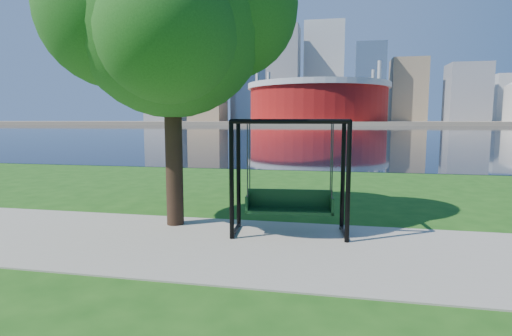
# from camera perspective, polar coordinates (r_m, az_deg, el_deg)

# --- Properties ---
(ground) EXTENTS (900.00, 900.00, 0.00)m
(ground) POSITION_cam_1_polar(r_m,az_deg,el_deg) (8.62, 0.31, -10.24)
(ground) COLOR #1E5114
(ground) RESTS_ON ground
(path) EXTENTS (120.00, 4.00, 0.03)m
(path) POSITION_cam_1_polar(r_m,az_deg,el_deg) (8.15, -0.39, -11.15)
(path) COLOR #9E937F
(path) RESTS_ON ground
(river) EXTENTS (900.00, 180.00, 0.02)m
(river) POSITION_cam_1_polar(r_m,az_deg,el_deg) (110.13, 10.65, 5.36)
(river) COLOR black
(river) RESTS_ON ground
(far_bank) EXTENTS (900.00, 228.00, 2.00)m
(far_bank) POSITION_cam_1_polar(r_m,az_deg,el_deg) (314.10, 11.21, 6.38)
(far_bank) COLOR #937F60
(far_bank) RESTS_ON ground
(stadium) EXTENTS (83.00, 83.00, 32.00)m
(stadium) POSITION_cam_1_polar(r_m,az_deg,el_deg) (243.65, 8.81, 9.46)
(stadium) COLOR maroon
(stadium) RESTS_ON far_bank
(skyline) EXTENTS (392.00, 66.00, 96.50)m
(skyline) POSITION_cam_1_polar(r_m,az_deg,el_deg) (329.23, 10.61, 12.49)
(skyline) COLOR gray
(skyline) RESTS_ON far_bank
(swing) EXTENTS (2.59, 1.31, 2.56)m
(swing) POSITION_cam_1_polar(r_m,az_deg,el_deg) (8.77, 4.81, -1.68)
(swing) COLOR black
(swing) RESTS_ON ground
(park_tree) EXTENTS (5.72, 5.17, 7.11)m
(park_tree) POSITION_cam_1_polar(r_m,az_deg,el_deg) (10.02, -12.27, 20.56)
(park_tree) COLOR black
(park_tree) RESTS_ON ground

